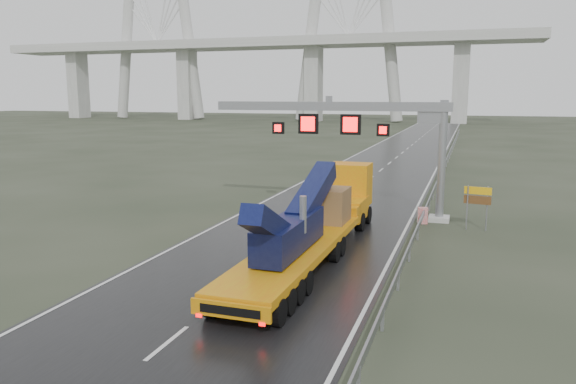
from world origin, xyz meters
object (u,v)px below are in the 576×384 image
(sign_gantry, at_px, (362,126))
(striped_barrier, at_px, (422,216))
(exit_sign_pair, at_px, (477,199))
(heavy_haul_truck, at_px, (321,217))

(sign_gantry, height_order, striped_barrier, sign_gantry)
(exit_sign_pair, distance_m, striped_barrier, 3.33)
(heavy_haul_truck, bearing_deg, exit_sign_pair, 42.50)
(exit_sign_pair, bearing_deg, sign_gantry, 173.68)
(sign_gantry, distance_m, striped_barrier, 6.52)
(heavy_haul_truck, xyz_separation_m, striped_barrier, (4.29, 7.23, -1.15))
(striped_barrier, bearing_deg, sign_gantry, 151.01)
(exit_sign_pair, xyz_separation_m, striped_barrier, (-3.00, 0.70, -1.27))
(striped_barrier, bearing_deg, exit_sign_pair, -27.47)
(heavy_haul_truck, relative_size, striped_barrier, 18.51)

